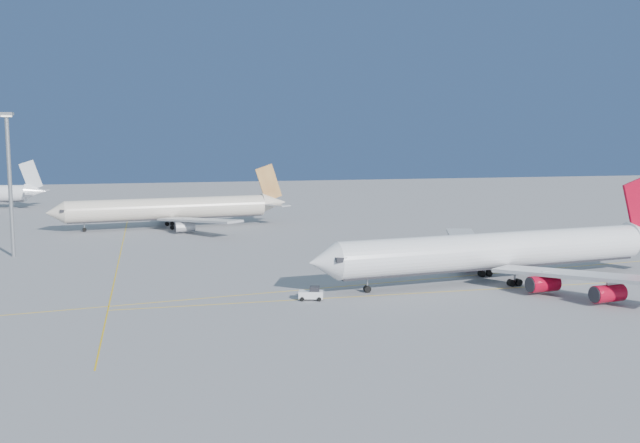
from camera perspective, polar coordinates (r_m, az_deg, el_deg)
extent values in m
plane|color=slate|center=(121.40, 3.00, -4.46)|extent=(500.00, 500.00, 0.00)
cube|color=gold|center=(110.04, 7.61, -5.71)|extent=(90.00, 0.18, 0.02)
cube|color=gold|center=(115.78, 3.85, -5.03)|extent=(118.86, 16.88, 0.02)
cube|color=gold|center=(146.11, -15.74, -2.76)|extent=(0.18, 140.00, 0.02)
cylinder|color=white|center=(120.24, 13.83, -2.25)|extent=(56.44, 13.04, 5.82)
cone|color=white|center=(106.03, 0.25, -3.26)|extent=(5.23, 6.35, 5.82)
cube|color=black|center=(106.62, 1.21, -2.88)|extent=(2.31, 5.69, 0.70)
cube|color=#B7B7BC|center=(111.08, 20.79, -4.09)|extent=(20.33, 27.11, 0.55)
cube|color=#B7B7BC|center=(136.64, 11.67, -1.77)|extent=(14.15, 29.21, 0.55)
cube|color=#A0061E|center=(138.81, 24.16, 1.15)|extent=(7.71, 1.45, 10.61)
cylinder|color=gray|center=(109.50, 3.81, -4.82)|extent=(0.24, 0.24, 2.31)
cylinder|color=black|center=(109.75, 3.80, -5.41)|extent=(1.18, 0.84, 1.10)
cylinder|color=gray|center=(118.14, 15.33, -4.18)|extent=(0.32, 0.32, 2.31)
cylinder|color=black|center=(118.36, 15.31, -4.73)|extent=(1.21, 1.04, 1.10)
cylinder|color=gray|center=(124.72, 13.09, -3.53)|extent=(0.32, 0.32, 2.31)
cylinder|color=black|center=(124.93, 13.07, -4.05)|extent=(1.21, 1.04, 1.10)
cylinder|color=#A0061E|center=(112.76, 17.43, -4.77)|extent=(5.10, 3.11, 2.51)
cylinder|color=#A0061E|center=(109.07, 22.05, -5.36)|extent=(5.10, 3.11, 2.51)
cylinder|color=#A0061E|center=(130.43, 11.39, -3.02)|extent=(5.10, 3.11, 2.51)
cylinder|color=#A0061E|center=(139.94, 10.95, -2.33)|extent=(5.10, 3.11, 2.51)
cylinder|color=beige|center=(188.22, -12.06, 1.02)|extent=(50.92, 12.46, 5.55)
cone|color=beige|center=(185.75, -20.44, 0.66)|extent=(5.10, 6.10, 5.55)
cone|color=beige|center=(194.90, -3.71, 1.53)|extent=(7.48, 6.16, 5.27)
cube|color=black|center=(185.73, -19.88, 0.86)|extent=(2.27, 5.44, 0.68)
cube|color=#B7B7BC|center=(174.29, -9.69, 0.10)|extent=(19.37, 25.43, 0.54)
cube|color=#B7B7BC|center=(204.17, -11.46, 1.06)|extent=(13.24, 27.47, 0.54)
cube|color=tan|center=(194.02, -4.13, 3.11)|extent=(7.48, 1.46, 10.30)
cylinder|color=gray|center=(186.36, -18.34, -0.28)|extent=(0.23, 0.23, 2.24)
cylinder|color=black|center=(186.50, -18.33, -0.62)|extent=(1.15, 0.82, 1.07)
cylinder|color=gray|center=(184.89, -11.54, -0.12)|extent=(0.31, 0.31, 2.24)
cylinder|color=black|center=(185.03, -11.53, -0.46)|extent=(1.18, 1.02, 1.07)
cylinder|color=gray|center=(192.61, -11.95, 0.15)|extent=(0.31, 0.31, 2.24)
cylinder|color=black|center=(192.75, -11.94, -0.18)|extent=(1.18, 1.02, 1.07)
cylinder|color=#B7B7BC|center=(176.63, -10.75, -0.43)|extent=(4.96, 3.05, 2.43)
cylinder|color=#B7B7BC|center=(201.22, -12.10, 0.44)|extent=(4.96, 3.05, 2.43)
cone|color=white|center=(252.43, -21.76, 2.26)|extent=(7.32, 5.94, 5.08)
cube|color=silver|center=(252.49, -22.13, 3.45)|extent=(7.34, 1.42, 10.11)
cube|color=white|center=(104.71, -0.73, -5.86)|extent=(3.89, 2.67, 1.06)
cube|color=black|center=(104.51, -0.44, -5.44)|extent=(1.78, 1.84, 0.80)
cylinder|color=black|center=(103.99, -1.44, -6.23)|extent=(0.68, 0.47, 0.62)
cylinder|color=black|center=(105.80, -1.38, -6.00)|extent=(0.68, 0.47, 0.62)
cylinder|color=black|center=(103.86, -0.07, -6.24)|extent=(0.68, 0.47, 0.62)
cylinder|color=black|center=(105.67, -0.03, -6.01)|extent=(0.68, 0.47, 0.62)
cylinder|color=gray|center=(152.36, -23.55, 2.58)|extent=(0.78, 0.78, 27.82)
cube|color=gray|center=(152.07, -23.81, 7.89)|extent=(2.45, 2.45, 0.56)
cube|color=white|center=(152.06, -23.80, 7.72)|extent=(1.78, 1.78, 0.28)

